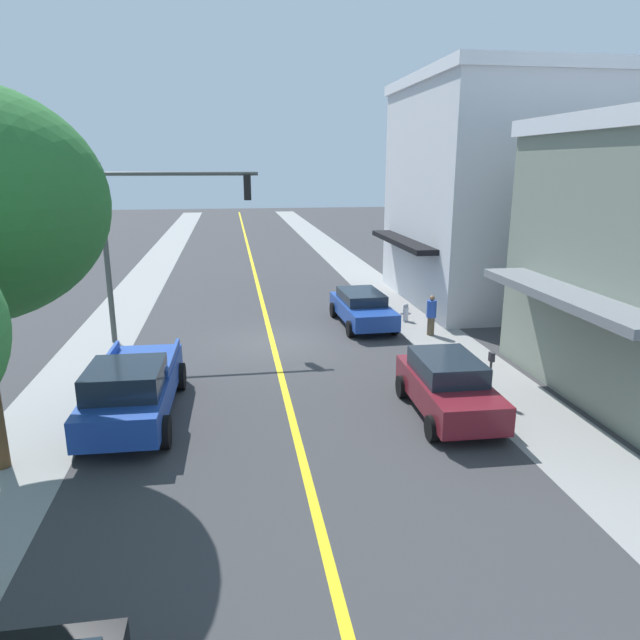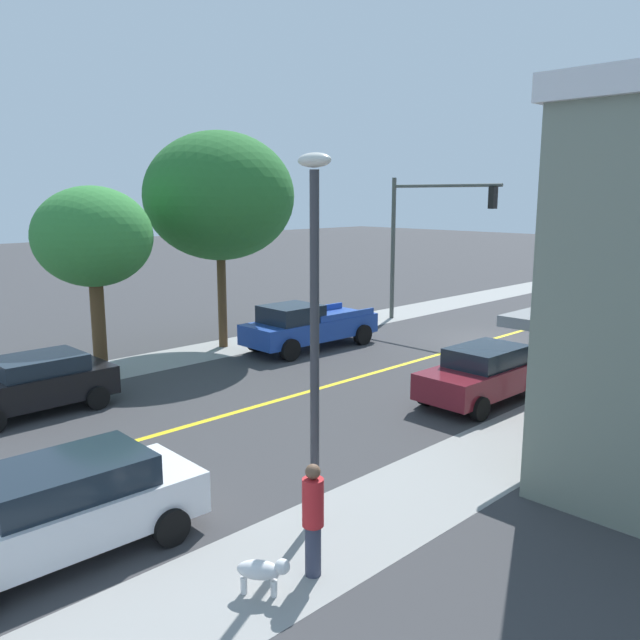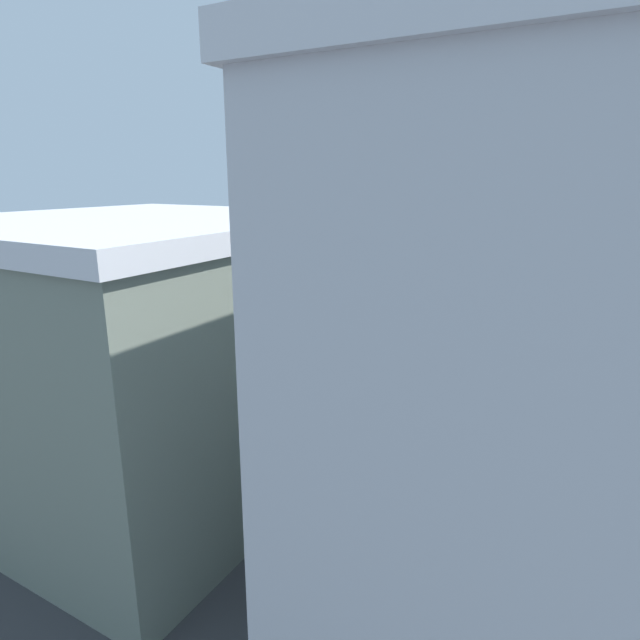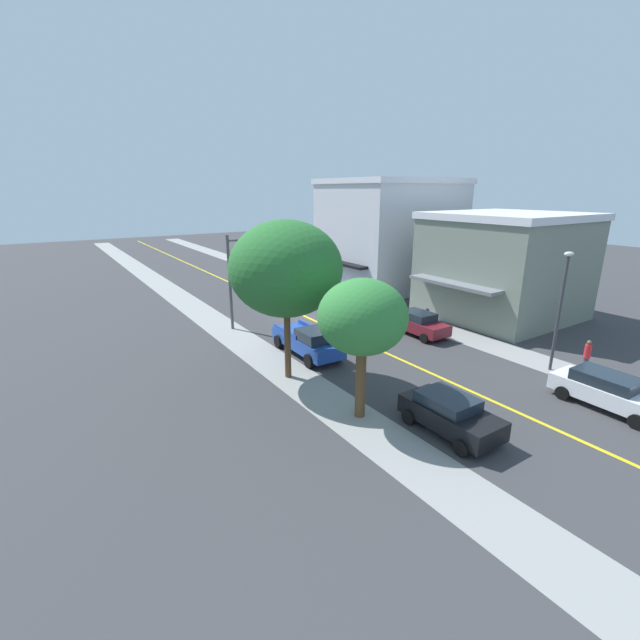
# 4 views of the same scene
# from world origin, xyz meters

# --- Properties ---
(ground_plane) EXTENTS (140.00, 140.00, 0.00)m
(ground_plane) POSITION_xyz_m (0.00, 0.00, 0.00)
(ground_plane) COLOR #38383A
(sidewalk_left) EXTENTS (2.55, 126.00, 0.01)m
(sidewalk_left) POSITION_xyz_m (-6.42, 0.00, 0.00)
(sidewalk_left) COLOR gray
(sidewalk_left) RESTS_ON ground
(sidewalk_right) EXTENTS (2.55, 126.00, 0.01)m
(sidewalk_right) POSITION_xyz_m (6.42, 0.00, 0.00)
(sidewalk_right) COLOR gray
(sidewalk_right) RESTS_ON ground
(road_centerline_stripe) EXTENTS (0.20, 126.00, 0.00)m
(road_centerline_stripe) POSITION_xyz_m (0.00, 0.00, 0.00)
(road_centerline_stripe) COLOR yellow
(road_centerline_stripe) RESTS_ON ground
(tan_rowhouse) EXTENTS (12.69, 10.32, 10.49)m
(tan_rowhouse) POSITION_xyz_m (-12.90, -5.74, 5.25)
(tan_rowhouse) COLOR silver
(tan_rowhouse) RESTS_ON ground
(brick_apartment_block) EXTENTS (11.50, 9.70, 7.85)m
(brick_apartment_block) POSITION_xyz_m (-12.89, 7.17, 3.94)
(brick_apartment_block) COLOR gray
(brick_apartment_block) RESTS_ON ground
(street_tree_left_near) EXTENTS (5.59, 5.59, 8.12)m
(street_tree_left_near) POSITION_xyz_m (6.62, 8.32, 5.73)
(street_tree_left_near) COLOR brown
(street_tree_left_near) RESTS_ON ground
(street_tree_right_corner) EXTENTS (3.71, 3.71, 6.08)m
(street_tree_right_corner) POSITION_xyz_m (6.04, 13.62, 4.46)
(street_tree_right_corner) COLOR brown
(street_tree_right_corner) RESTS_ON ground
(fire_hydrant) EXTENTS (0.44, 0.24, 0.78)m
(fire_hydrant) POSITION_xyz_m (-5.88, -2.25, 0.38)
(fire_hydrant) COLOR silver
(fire_hydrant) RESTS_ON ground
(parking_meter) EXTENTS (0.12, 0.18, 1.44)m
(parking_meter) POSITION_xyz_m (-5.65, 6.48, 0.95)
(parking_meter) COLOR #4C4C51
(parking_meter) RESTS_ON ground
(traffic_light_mast) EXTENTS (5.67, 0.32, 6.57)m
(traffic_light_mast) POSITION_xyz_m (4.17, -1.03, 4.46)
(traffic_light_mast) COLOR #474C47
(traffic_light_mast) RESTS_ON ground
(street_lamp) EXTENTS (0.70, 0.36, 6.46)m
(street_lamp) POSITION_xyz_m (-5.82, 15.40, 3.99)
(street_lamp) COLOR #38383D
(street_lamp) RESTS_ON ground
(black_sedan_right_curb) EXTENTS (2.11, 4.14, 1.54)m
(black_sedan_right_curb) POSITION_xyz_m (3.81, 16.61, 0.82)
(black_sedan_right_curb) COLOR black
(black_sedan_right_curb) RESTS_ON ground
(blue_sedan_left_curb) EXTENTS (2.15, 4.74, 1.39)m
(blue_sedan_left_curb) POSITION_xyz_m (-3.90, -1.96, 0.75)
(blue_sedan_left_curb) COLOR #1E429E
(blue_sedan_left_curb) RESTS_ON ground
(maroon_sedan_left_curb) EXTENTS (2.05, 4.20, 1.57)m
(maroon_sedan_left_curb) POSITION_xyz_m (-4.14, 7.17, 0.82)
(maroon_sedan_left_curb) COLOR maroon
(maroon_sedan_left_curb) RESTS_ON ground
(white_sedan_left_curb) EXTENTS (2.15, 4.74, 1.57)m
(white_sedan_left_curb) POSITION_xyz_m (-3.75, 19.15, 0.82)
(white_sedan_left_curb) COLOR silver
(white_sedan_left_curb) RESTS_ON ground
(blue_pickup_truck) EXTENTS (2.31, 5.56, 1.78)m
(blue_pickup_truck) POSITION_xyz_m (4.07, 6.25, 0.89)
(blue_pickup_truck) COLOR #1E429E
(blue_pickup_truck) RESTS_ON ground
(pedestrian_red_shirt) EXTENTS (0.33, 0.33, 1.82)m
(pedestrian_red_shirt) POSITION_xyz_m (-7.02, 16.60, 0.97)
(pedestrian_red_shirt) COLOR #33384C
(pedestrian_red_shirt) RESTS_ON ground
(pedestrian_blue_shirt) EXTENTS (0.37, 0.37, 1.59)m
(pedestrian_blue_shirt) POSITION_xyz_m (-6.24, -0.09, 0.83)
(pedestrian_blue_shirt) COLOR brown
(pedestrian_blue_shirt) RESTS_ON ground
(small_dog) EXTENTS (0.74, 0.64, 0.60)m
(small_dog) POSITION_xyz_m (-6.88, 17.49, 0.40)
(small_dog) COLOR silver
(small_dog) RESTS_ON ground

